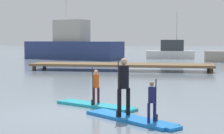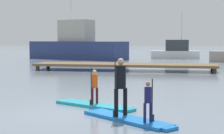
% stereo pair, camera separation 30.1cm
% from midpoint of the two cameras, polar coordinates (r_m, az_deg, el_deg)
% --- Properties ---
extents(ground_plane, '(240.00, 240.00, 0.00)m').
position_cam_midpoint_polar(ground_plane, '(12.96, -4.48, -6.36)').
color(ground_plane, gray).
extents(paddleboard_near, '(3.11, 2.01, 0.10)m').
position_cam_midpoint_polar(paddleboard_near, '(13.59, -1.93, -5.65)').
color(paddleboard_near, '#1E9EB2').
rests_on(paddleboard_near, ground).
extents(paddler_child_solo, '(0.28, 0.38, 1.29)m').
position_cam_midpoint_polar(paddler_child_solo, '(13.48, -1.96, -2.62)').
color(paddler_child_solo, '#4C1419').
rests_on(paddler_child_solo, paddleboard_near).
extents(paddleboard_far, '(2.99, 2.54, 0.10)m').
position_cam_midpoint_polar(paddleboard_far, '(11.30, 3.12, -7.66)').
color(paddleboard_far, blue).
rests_on(paddleboard_far, ground).
extents(paddler_adult, '(0.42, 0.45, 1.74)m').
position_cam_midpoint_polar(paddler_adult, '(11.36, 2.03, -2.35)').
color(paddler_adult, black).
rests_on(paddler_adult, paddleboard_far).
extents(paddler_child_front, '(0.30, 0.33, 1.17)m').
position_cam_midpoint_polar(paddler_child_front, '(10.64, 6.14, -4.74)').
color(paddler_child_front, '#19194C').
rests_on(paddler_child_front, paddleboard_far).
extents(fishing_boat_white_large, '(12.31, 7.03, 9.77)m').
position_cam_midpoint_polar(fishing_boat_white_large, '(45.80, -4.91, 3.05)').
color(fishing_boat_white_large, navy).
rests_on(fishing_boat_white_large, ground).
extents(fishing_boat_green_midground, '(5.79, 2.06, 5.61)m').
position_cam_midpoint_polar(fishing_boat_green_midground, '(47.35, 9.49, 2.23)').
color(fishing_boat_green_midground, silver).
rests_on(fishing_boat_green_midground, ground).
extents(floating_dock, '(13.52, 2.82, 0.52)m').
position_cam_midpoint_polar(floating_dock, '(29.06, 2.15, 0.31)').
color(floating_dock, brown).
rests_on(floating_dock, ground).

